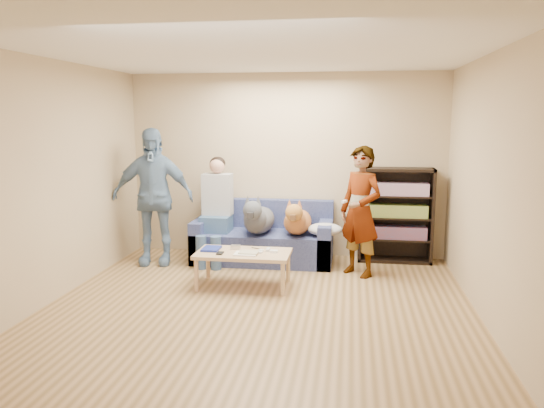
% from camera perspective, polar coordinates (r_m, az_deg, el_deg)
% --- Properties ---
extents(ground, '(5.00, 5.00, 0.00)m').
position_cam_1_polar(ground, '(5.47, -1.91, -11.92)').
color(ground, brown).
rests_on(ground, ground).
extents(ceiling, '(5.00, 5.00, 0.00)m').
position_cam_1_polar(ceiling, '(5.14, -2.07, 16.22)').
color(ceiling, white).
rests_on(ceiling, ground).
extents(wall_back, '(4.50, 0.00, 4.50)m').
position_cam_1_polar(wall_back, '(7.60, 1.46, 4.18)').
color(wall_back, tan).
rests_on(wall_back, ground).
extents(wall_front, '(4.50, 0.00, 4.50)m').
position_cam_1_polar(wall_front, '(2.77, -11.50, -5.18)').
color(wall_front, tan).
rests_on(wall_front, ground).
extents(wall_left, '(0.00, 5.00, 5.00)m').
position_cam_1_polar(wall_left, '(5.98, -23.72, 1.98)').
color(wall_left, tan).
rests_on(wall_left, ground).
extents(wall_right, '(0.00, 5.00, 5.00)m').
position_cam_1_polar(wall_right, '(5.23, 23.05, 1.07)').
color(wall_right, tan).
rests_on(wall_right, ground).
extents(blanket, '(0.47, 0.39, 0.16)m').
position_cam_1_polar(blanket, '(7.07, 5.71, -2.73)').
color(blanket, '#BCBBC1').
rests_on(blanket, sofa).
extents(person_standing_right, '(0.71, 0.68, 1.64)m').
position_cam_1_polar(person_standing_right, '(6.71, 9.50, -0.79)').
color(person_standing_right, gray).
rests_on(person_standing_right, ground).
extents(person_standing_left, '(1.14, 0.60, 1.85)m').
position_cam_1_polar(person_standing_left, '(7.32, -12.71, 0.78)').
color(person_standing_left, '#7088B4').
rests_on(person_standing_left, ground).
extents(held_controller, '(0.07, 0.12, 0.03)m').
position_cam_1_polar(held_controller, '(6.48, 7.79, 0.27)').
color(held_controller, white).
rests_on(held_controller, person_standing_right).
extents(notebook_blue, '(0.20, 0.26, 0.03)m').
position_cam_1_polar(notebook_blue, '(6.38, -6.55, -4.80)').
color(notebook_blue, navy).
rests_on(notebook_blue, coffee_table).
extents(papers, '(0.26, 0.20, 0.02)m').
position_cam_1_polar(papers, '(6.14, -2.83, -5.36)').
color(papers, white).
rests_on(papers, coffee_table).
extents(magazine, '(0.22, 0.17, 0.01)m').
position_cam_1_polar(magazine, '(6.15, -2.52, -5.20)').
color(magazine, '#B0A98D').
rests_on(magazine, coffee_table).
extents(camera_silver, '(0.11, 0.06, 0.05)m').
position_cam_1_polar(camera_silver, '(6.37, -3.95, -4.65)').
color(camera_silver, '#AFAFB4').
rests_on(camera_silver, coffee_table).
extents(controller_a, '(0.04, 0.13, 0.03)m').
position_cam_1_polar(controller_a, '(6.29, -0.41, -4.92)').
color(controller_a, silver).
rests_on(controller_a, coffee_table).
extents(controller_b, '(0.09, 0.06, 0.03)m').
position_cam_1_polar(controller_b, '(6.20, 0.21, -5.13)').
color(controller_b, white).
rests_on(controller_b, coffee_table).
extents(headphone_cup_a, '(0.07, 0.07, 0.02)m').
position_cam_1_polar(headphone_cup_a, '(6.18, -1.32, -5.21)').
color(headphone_cup_a, silver).
rests_on(headphone_cup_a, coffee_table).
extents(headphone_cup_b, '(0.07, 0.07, 0.02)m').
position_cam_1_polar(headphone_cup_b, '(6.26, -1.19, -5.03)').
color(headphone_cup_b, white).
rests_on(headphone_cup_b, coffee_table).
extents(pen_orange, '(0.13, 0.06, 0.01)m').
position_cam_1_polar(pen_orange, '(6.09, -3.59, -5.51)').
color(pen_orange, '#BE7D1A').
rests_on(pen_orange, coffee_table).
extents(pen_black, '(0.13, 0.08, 0.01)m').
position_cam_1_polar(pen_black, '(6.39, -1.72, -4.79)').
color(pen_black, black).
rests_on(pen_black, coffee_table).
extents(wallet, '(0.07, 0.12, 0.02)m').
position_cam_1_polar(wallet, '(6.18, -5.61, -5.28)').
color(wallet, black).
rests_on(wallet, coffee_table).
extents(sofa, '(1.90, 0.85, 0.82)m').
position_cam_1_polar(sofa, '(7.41, -0.89, -3.95)').
color(sofa, '#515B93').
rests_on(sofa, ground).
extents(person_seated, '(0.40, 0.73, 1.47)m').
position_cam_1_polar(person_seated, '(7.32, -6.06, -0.23)').
color(person_seated, '#3B5882').
rests_on(person_seated, sofa).
extents(dog_gray, '(0.40, 1.24, 0.58)m').
position_cam_1_polar(dog_gray, '(7.12, -1.51, -1.60)').
color(dog_gray, '#46474F').
rests_on(dog_gray, sofa).
extents(dog_tan, '(0.37, 1.15, 0.54)m').
position_cam_1_polar(dog_tan, '(7.09, 2.70, -1.79)').
color(dog_tan, '#AA6434').
rests_on(dog_tan, sofa).
extents(coffee_table, '(1.10, 0.60, 0.42)m').
position_cam_1_polar(coffee_table, '(6.25, -3.10, -5.59)').
color(coffee_table, tan).
rests_on(coffee_table, ground).
extents(bookshelf, '(1.00, 0.34, 1.30)m').
position_cam_1_polar(bookshelf, '(7.48, 13.14, -0.94)').
color(bookshelf, black).
rests_on(bookshelf, ground).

